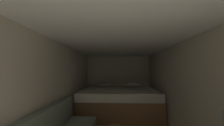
{
  "coord_description": "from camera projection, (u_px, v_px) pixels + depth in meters",
  "views": [
    {
      "loc": [
        -0.05,
        -0.21,
        1.42
      ],
      "look_at": [
        -0.17,
        2.79,
        1.6
      ],
      "focal_mm": 20.63,
      "sensor_mm": 36.0,
      "label": 1
    }
  ],
  "objects": [
    {
      "name": "wall_back",
      "position": [
        118.0,
        81.0,
        5.28
      ],
      "size": [
        2.65,
        0.05,
        2.01
      ],
      "primitive_type": "cube",
      "color": "beige",
      "rests_on": "ground"
    },
    {
      "name": "wall_right",
      "position": [
        188.0,
        92.0,
        2.46
      ],
      "size": [
        0.05,
        5.5,
        2.01
      ],
      "primitive_type": "cube",
      "color": "beige",
      "rests_on": "ground"
    },
    {
      "name": "ceiling_slab",
      "position": [
        119.0,
        40.0,
        2.57
      ],
      "size": [
        2.65,
        5.5,
        0.05
      ],
      "primitive_type": "cube",
      "color": "white",
      "rests_on": "wall_left"
    },
    {
      "name": "bed",
      "position": [
        119.0,
        101.0,
        4.26
      ],
      "size": [
        2.43,
        1.84,
        0.96
      ],
      "color": "brown",
      "rests_on": "ground"
    },
    {
      "name": "wall_left",
      "position": [
        54.0,
        91.0,
        2.56
      ],
      "size": [
        0.05,
        5.5,
        2.01
      ],
      "primitive_type": "cube",
      "color": "beige",
      "rests_on": "ground"
    }
  ]
}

